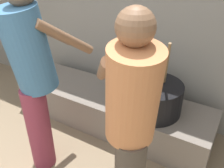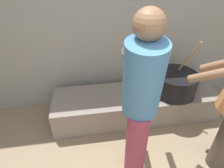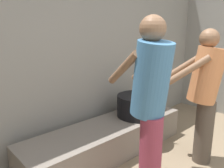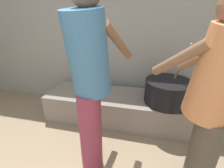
{
  "view_description": "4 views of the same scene",
  "coord_description": "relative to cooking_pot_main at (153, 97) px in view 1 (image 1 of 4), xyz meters",
  "views": [
    {
      "loc": [
        1.29,
        0.2,
        1.74
      ],
      "look_at": [
        0.36,
        1.77,
        0.71
      ],
      "focal_mm": 39.11,
      "sensor_mm": 36.0,
      "label": 1
    },
    {
      "loc": [
        -0.46,
        0.2,
        1.84
      ],
      "look_at": [
        -0.22,
        1.76,
        0.78
      ],
      "focal_mm": 29.69,
      "sensor_mm": 36.0,
      "label": 2
    },
    {
      "loc": [
        -1.53,
        0.2,
        1.49
      ],
      "look_at": [
        -0.1,
        1.74,
        0.98
      ],
      "focal_mm": 35.8,
      "sensor_mm": 36.0,
      "label": 3
    },
    {
      "loc": [
        0.38,
        0.2,
        1.37
      ],
      "look_at": [
        0.07,
        1.54,
        0.77
      ],
      "focal_mm": 25.75,
      "sensor_mm": 36.0,
      "label": 4
    }
  ],
  "objects": [
    {
      "name": "block_enclosure_rear",
      "position": [
        -0.64,
        0.56,
        0.72
      ],
      "size": [
        5.59,
        0.2,
        2.47
      ],
      "primitive_type": "cube",
      "color": "gray",
      "rests_on": "ground_plane"
    },
    {
      "name": "hearth_ledge",
      "position": [
        -0.49,
        0.04,
        -0.33
      ],
      "size": [
        2.17,
        0.6,
        0.37
      ],
      "primitive_type": "cube",
      "color": "slate",
      "rests_on": "ground_plane"
    },
    {
      "name": "cooking_pot_main",
      "position": [
        0.0,
        0.0,
        0.0
      ],
      "size": [
        0.55,
        0.55,
        0.74
      ],
      "color": "black",
      "rests_on": "hearth_ledge"
    },
    {
      "name": "cook_in_orange_shirt",
      "position": [
        0.17,
        -0.81,
        0.34
      ],
      "size": [
        0.64,
        0.7,
        1.51
      ],
      "color": "#4C4238",
      "rests_on": "ground_plane"
    },
    {
      "name": "cook_in_blue_shirt",
      "position": [
        -0.7,
        -0.73,
        0.41
      ],
      "size": [
        0.48,
        0.73,
        1.61
      ],
      "color": "#8C3347",
      "rests_on": "ground_plane"
    }
  ]
}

